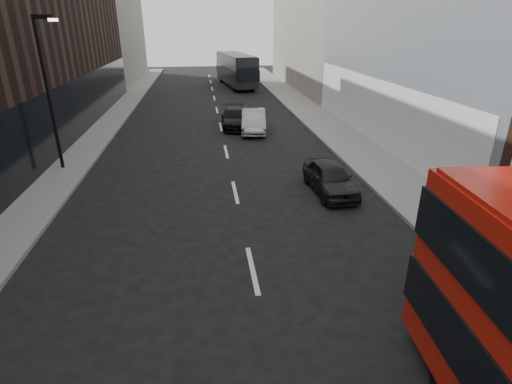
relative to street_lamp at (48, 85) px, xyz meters
name	(u,v)px	position (x,y,z in m)	size (l,w,h in m)	color
sidewalk_right	(327,126)	(15.72, 7.00, -4.11)	(3.00, 80.00, 0.15)	slate
sidewalk_left	(101,133)	(0.22, 7.00, -4.11)	(2.00, 80.00, 0.15)	slate
building_left_mid	(49,20)	(-3.28, 12.00, 2.82)	(5.00, 24.00, 14.00)	black
building_left_far	(112,26)	(-3.28, 34.00, 2.32)	(5.00, 20.00, 13.00)	slate
street_lamp	(48,85)	(0.00, 0.00, 0.00)	(1.06, 0.22, 7.00)	black
grey_bus	(236,69)	(11.09, 27.72, -2.26)	(4.08, 11.29, 3.58)	black
car_a	(330,178)	(12.29, -4.52, -3.51)	(1.58, 3.92, 1.34)	black
car_b	(254,121)	(10.37, 6.37, -3.45)	(1.56, 4.46, 1.47)	#9B9DA3
car_c	(235,118)	(9.22, 7.81, -3.53)	(1.82, 4.48, 1.30)	black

